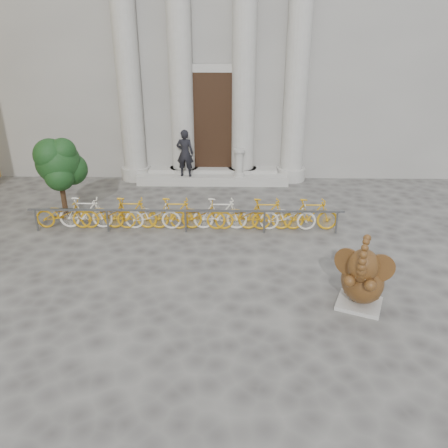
{
  "coord_description": "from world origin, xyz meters",
  "views": [
    {
      "loc": [
        0.78,
        -7.58,
        5.49
      ],
      "look_at": [
        0.59,
        2.56,
        1.1
      ],
      "focal_mm": 35.0,
      "sensor_mm": 36.0,
      "label": 1
    }
  ],
  "objects_px": {
    "elephant_statue": "(362,280)",
    "bike_rack": "(186,214)",
    "tree": "(59,164)",
    "pedestrian": "(185,153)"
  },
  "relations": [
    {
      "from": "elephant_statue",
      "to": "bike_rack",
      "type": "distance_m",
      "value": 5.9
    },
    {
      "from": "bike_rack",
      "to": "tree",
      "type": "xyz_separation_m",
      "value": [
        -3.94,
        0.66,
        1.36
      ]
    },
    {
      "from": "pedestrian",
      "to": "bike_rack",
      "type": "bearing_deg",
      "value": 102.27
    },
    {
      "from": "bike_rack",
      "to": "pedestrian",
      "type": "height_order",
      "value": "pedestrian"
    },
    {
      "from": "bike_rack",
      "to": "tree",
      "type": "relative_size",
      "value": 3.54
    },
    {
      "from": "tree",
      "to": "pedestrian",
      "type": "height_order",
      "value": "tree"
    },
    {
      "from": "elephant_statue",
      "to": "tree",
      "type": "height_order",
      "value": "tree"
    },
    {
      "from": "elephant_statue",
      "to": "tree",
      "type": "xyz_separation_m",
      "value": [
        -8.15,
        4.79,
        1.19
      ]
    },
    {
      "from": "tree",
      "to": "elephant_statue",
      "type": "bearing_deg",
      "value": -30.43
    },
    {
      "from": "elephant_statue",
      "to": "bike_rack",
      "type": "relative_size",
      "value": 0.2
    }
  ]
}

